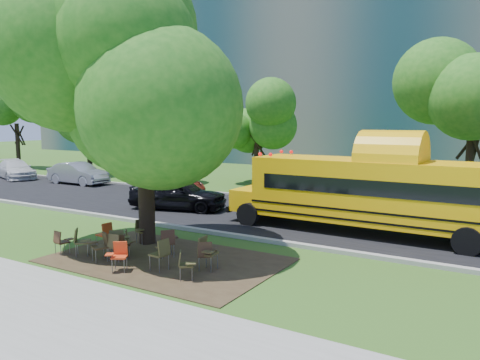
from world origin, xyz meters
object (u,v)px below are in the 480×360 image
Objects in this scene: chair_6 at (161,251)px; chair_8 at (106,232)px; chair_2 at (118,240)px; chair_0 at (61,240)px; chair_7 at (184,263)px; bg_car_silver at (78,173)px; chair_12 at (206,250)px; chair_10 at (142,229)px; chair_11 at (168,240)px; chair_4 at (117,244)px; chair_3 at (101,244)px; chair_14 at (122,244)px; chair_9 at (123,239)px; chair_13 at (206,252)px; chair_1 at (80,240)px; black_car at (178,194)px; bg_car_white at (15,170)px; chair_5 at (119,254)px; main_tree at (144,90)px; school_bus at (387,193)px; bg_car_red at (174,184)px; pedestrian_a at (123,168)px; pedestrian_b at (121,166)px.

chair_6 is 1.09× the size of chair_8.
chair_0 is at bearing 158.90° from chair_2.
bg_car_silver is (-17.78, 11.39, 0.24)m from chair_7.
chair_8 is at bearing -97.42° from chair_12.
chair_10 is 0.92× the size of chair_11.
chair_3 is at bearing -162.86° from chair_4.
chair_7 is at bearing -23.29° from chair_14.
chair_9 is 3.28m from chair_13.
chair_1 is 0.19× the size of black_car.
chair_9 reaches higher than chair_0.
black_car is (-3.63, 7.50, 0.24)m from chair_4.
chair_8 is 2.58m from chair_11.
chair_10 is at bearing 123.95° from chair_1.
chair_13 is 9.37m from black_car.
chair_14 is at bearing -96.85° from bg_car_white.
chair_11 reaches higher than chair_5.
chair_2 is at bearing 153.10° from chair_14.
chair_6 is at bearing 52.25° from chair_1.
chair_10 is at bearing 56.70° from chair_6.
chair_14 is (0.45, -0.51, 0.02)m from chair_9.
chair_12 is at bearing -133.39° from chair_9.
chair_3 is at bearing -172.64° from black_car.
chair_14 is at bearing -71.06° from main_tree.
bg_car_white is at bearing 173.76° from school_bus.
chair_6 is 1.02× the size of chair_11.
chair_10 reaches higher than chair_0.
chair_2 is 1.13× the size of chair_14.
chair_11 is at bearing 129.62° from chair_13.
school_bus is at bearing 50.63° from chair_0.
chair_3 is 12.98m from bg_car_red.
chair_10 is 1.04× the size of chair_14.
chair_6 is 22.43m from pedestrian_a.
chair_6 reaches higher than chair_14.
chair_1 is 1.09× the size of chair_14.
chair_10 reaches higher than chair_7.
chair_13 is at bearing -88.91° from chair_8.
black_car is 2.93× the size of pedestrian_a.
chair_1 is 0.92× the size of chair_12.
chair_2 is 1.06× the size of chair_13.
pedestrian_b reaches higher than chair_6.
chair_7 is 0.94× the size of chair_10.
main_tree reaches higher than chair_13.
chair_7 is 1.01× the size of chair_9.
school_bus reaches higher than chair_3.
black_car is (-2.81, 5.53, 0.26)m from chair_10.
bg_car_white reaches higher than chair_2.
chair_8 is at bearing -135.46° from pedestrian_a.
chair_1 is 17.72m from bg_car_silver.
bg_car_white is at bearing 107.04° from bg_car_red.
chair_2 is 0.20× the size of bg_car_white.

